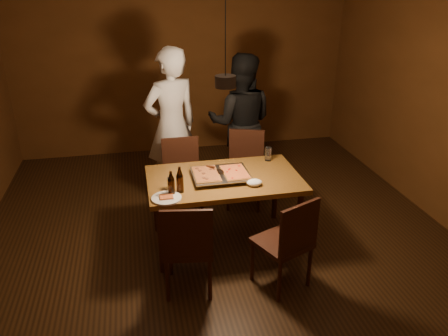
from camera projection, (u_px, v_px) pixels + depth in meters
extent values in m
plane|color=#341E0E|center=(225.00, 253.00, 4.41)|extent=(6.00, 6.00, 0.00)
plane|color=brown|center=(183.00, 60.00, 6.52)|extent=(5.00, 0.00, 5.00)
cube|color=brown|center=(224.00, 180.00, 4.31)|extent=(1.50, 0.90, 0.05)
cylinder|color=#38190F|center=(161.00, 240.00, 4.00)|extent=(0.06, 0.06, 0.70)
cylinder|color=#38190F|center=(299.00, 224.00, 4.26)|extent=(0.06, 0.06, 0.70)
cylinder|color=#38190F|center=(156.00, 202.00, 4.67)|extent=(0.06, 0.06, 0.70)
cylinder|color=#38190F|center=(275.00, 190.00, 4.92)|extent=(0.06, 0.06, 0.70)
cube|color=#38190F|center=(183.00, 182.00, 4.94)|extent=(0.42, 0.42, 0.04)
cube|color=#38190F|center=(180.00, 156.00, 5.01)|extent=(0.42, 0.03, 0.45)
cube|color=#38190F|center=(245.00, 172.00, 5.18)|extent=(0.53, 0.53, 0.04)
cube|color=#38190F|center=(247.00, 147.00, 5.26)|extent=(0.41, 0.17, 0.45)
cube|color=#38190F|center=(189.00, 246.00, 3.77)|extent=(0.48, 0.48, 0.04)
cube|color=#38190F|center=(187.00, 235.00, 3.50)|extent=(0.42, 0.10, 0.45)
cube|color=#38190F|center=(282.00, 243.00, 3.82)|extent=(0.55, 0.55, 0.04)
cube|color=#38190F|center=(299.00, 229.00, 3.58)|extent=(0.40, 0.20, 0.45)
cube|color=silver|center=(221.00, 176.00, 4.28)|extent=(0.58, 0.49, 0.05)
cube|color=maroon|center=(206.00, 174.00, 4.23)|extent=(0.24, 0.38, 0.02)
cube|color=gold|center=(235.00, 172.00, 4.28)|extent=(0.24, 0.37, 0.02)
cylinder|color=black|center=(171.00, 188.00, 3.93)|extent=(0.06, 0.06, 0.15)
cone|color=black|center=(171.00, 176.00, 3.88)|extent=(0.06, 0.06, 0.08)
cylinder|color=black|center=(180.00, 184.00, 3.98)|extent=(0.07, 0.07, 0.16)
cone|color=black|center=(179.00, 172.00, 3.93)|extent=(0.07, 0.07, 0.09)
cylinder|color=silver|center=(171.00, 183.00, 4.05)|extent=(0.07, 0.07, 0.11)
cylinder|color=silver|center=(268.00, 154.00, 4.66)|extent=(0.07, 0.07, 0.14)
cylinder|color=white|center=(166.00, 198.00, 3.88)|extent=(0.27, 0.27, 0.02)
cube|color=gold|center=(166.00, 197.00, 3.88)|extent=(0.12, 0.10, 0.01)
ellipsoid|color=white|center=(254.00, 183.00, 4.12)|extent=(0.15, 0.11, 0.06)
imported|color=silver|center=(172.00, 126.00, 5.16)|extent=(0.80, 0.67, 1.86)
imported|color=black|center=(241.00, 123.00, 5.50)|extent=(1.00, 0.87, 1.73)
cylinder|color=black|center=(225.00, 81.00, 3.69)|extent=(0.18, 0.18, 0.10)
cylinder|color=black|center=(225.00, 13.00, 3.47)|extent=(0.01, 0.01, 1.00)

